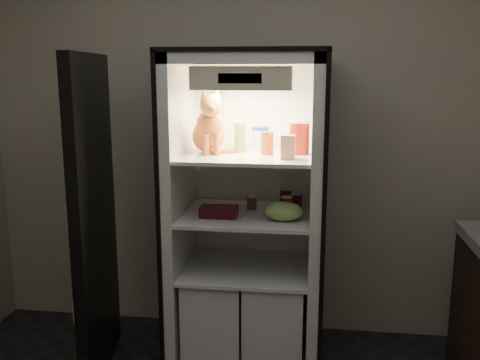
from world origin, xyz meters
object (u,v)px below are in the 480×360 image
Objects in this scene: pepper_jar at (299,137)px; soda_can_b at (296,204)px; parmesan_shaker at (240,137)px; condiment_jar at (252,203)px; soda_can_a at (286,200)px; soda_can_c at (287,207)px; cream_carton at (288,147)px; salsa_jar at (267,143)px; refrigerator at (248,234)px; berry_box_left at (211,211)px; berry_box_right at (227,212)px; tabby_cat at (209,129)px; mayo_tub at (260,138)px; grape_bag at (284,211)px.

soda_can_b is at bearing -109.24° from pepper_jar.
parmesan_shaker is 0.40m from condiment_jar.
soda_can_b is (0.06, -0.08, -0.00)m from soda_can_a.
soda_can_b is 0.11m from soda_can_c.
salsa_jar is at bearing 131.52° from cream_carton.
berry_box_left is at bearing -141.11° from refrigerator.
soda_can_a is (0.22, 0.04, 0.21)m from refrigerator.
refrigerator is 0.19m from condiment_jar.
berry_box_right is at bearing -163.79° from soda_can_b.
refrigerator is 0.31m from soda_can_a.
soda_can_b is (-0.01, -0.02, -0.39)m from pepper_jar.
refrigerator reaches higher than soda_can_a.
parmesan_shaker is at bearing -2.90° from tabby_cat.
refrigerator is 0.65m from cream_carton.
soda_can_b is (0.22, -0.13, -0.36)m from mayo_tub.
pepper_jar is (0.51, 0.02, -0.04)m from tabby_cat.
grape_bag is (0.20, -0.22, 0.01)m from condiment_jar.
soda_can_b reaches higher than berry_box_left.
soda_can_b is at bearing -17.12° from tabby_cat.
cream_carton is 1.05× the size of soda_can_c.
soda_can_a is 0.10m from soda_can_b.
grape_bag reaches higher than condiment_jar.
soda_can_a is 1.06× the size of berry_box_right.
cream_carton is 0.43m from soda_can_a.
refrigerator reaches higher than berry_box_left.
soda_can_b is at bearing -15.52° from condiment_jar.
pepper_jar is 0.43m from grape_bag.
cream_carton reaches higher than condiment_jar.
soda_can_c is at bearing -29.41° from refrigerator.
parmesan_shaker is 0.34m from pepper_jar.
salsa_jar reaches higher than berry_box_right.
tabby_cat reaches higher than parmesan_shaker.
parmesan_shaker is 1.24× the size of mayo_tub.
mayo_tub reaches higher than soda_can_a.
mayo_tub is at bearing 8.11° from tabby_cat.
tabby_cat is 0.52m from pepper_jar.
grape_bag is (0.27, -0.19, -0.39)m from parmesan_shaker.
grape_bag is (0.44, -0.15, -0.44)m from tabby_cat.
soda_can_b is (0.17, 0.02, -0.35)m from salsa_jar.
pepper_jar is at bearing -14.69° from tabby_cat.
cream_carton reaches higher than soda_can_c.
soda_can_a is 0.18m from soda_can_c.
tabby_cat is 0.63m from soda_can_c.
salsa_jar is 0.19m from pepper_jar.
refrigerator is at bearing 172.05° from soda_can_b.
pepper_jar reaches higher than soda_can_a.
tabby_cat is 0.66m from soda_can_b.
parmesan_shaker is 0.18m from salsa_jar.
mayo_tub is at bearing 54.16° from condiment_jar.
pepper_jar is at bearing 70.76° from soda_can_b.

